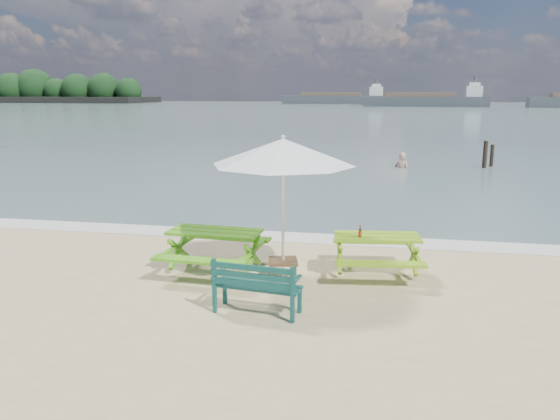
% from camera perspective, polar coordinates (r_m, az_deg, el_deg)
% --- Properties ---
extents(sea, '(300.00, 300.00, 0.00)m').
position_cam_1_polar(sea, '(92.57, 9.87, 10.12)').
color(sea, slate).
rests_on(sea, ground).
extents(foam_strip, '(22.00, 0.90, 0.01)m').
position_cam_1_polar(foam_strip, '(12.65, 2.89, -2.93)').
color(foam_strip, silver).
rests_on(foam_strip, ground).
extents(island_headland, '(90.00, 22.00, 7.60)m').
position_cam_1_polar(island_headland, '(184.99, -26.92, 11.04)').
color(island_headland, black).
rests_on(island_headland, ground).
extents(picnic_table_left, '(1.81, 1.99, 0.81)m').
position_cam_1_polar(picnic_table_left, '(10.30, -6.80, -4.39)').
color(picnic_table_left, '#4EA018').
rests_on(picnic_table_left, ground).
extents(picnic_table_right, '(1.75, 1.90, 0.74)m').
position_cam_1_polar(picnic_table_right, '(10.29, 10.04, -4.70)').
color(picnic_table_right, '#76A719').
rests_on(picnic_table_right, ground).
extents(park_bench, '(1.39, 0.63, 0.83)m').
position_cam_1_polar(park_bench, '(8.46, -2.40, -9.05)').
color(park_bench, '#0F3F3B').
rests_on(park_bench, ground).
extents(side_table, '(0.61, 0.61, 0.33)m').
position_cam_1_polar(side_table, '(10.01, 0.33, -6.08)').
color(side_table, brown).
rests_on(side_table, ground).
extents(patio_umbrella, '(3.07, 3.07, 2.53)m').
position_cam_1_polar(patio_umbrella, '(9.55, 0.35, 6.09)').
color(patio_umbrella, silver).
rests_on(patio_umbrella, ground).
extents(beer_bottle, '(0.06, 0.06, 0.23)m').
position_cam_1_polar(beer_bottle, '(9.98, 8.36, -2.41)').
color(beer_bottle, '#964715').
rests_on(beer_bottle, picnic_table_right).
extents(swimmer, '(0.79, 0.66, 1.83)m').
position_cam_1_polar(swimmer, '(24.95, 12.59, 3.82)').
color(swimmer, tan).
rests_on(swimmer, ground).
extents(mooring_pilings, '(0.58, 0.78, 1.40)m').
position_cam_1_polar(mooring_pilings, '(25.97, 20.88, 5.18)').
color(mooring_pilings, black).
rests_on(mooring_pilings, ground).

